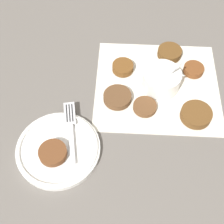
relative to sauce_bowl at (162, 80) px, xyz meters
The scene contains 12 objects.
ground_plane 0.04m from the sauce_bowl, 109.37° to the left, with size 4.00×4.00×0.00m, color #605B56.
napkin 0.03m from the sauce_bowl, 168.15° to the left, with size 0.36×0.33×0.00m.
sauce_bowl is the anchor object (origin of this frame).
fritter_0 0.09m from the sauce_bowl, 121.30° to the right, with size 0.06×0.06×0.01m.
fritter_1 0.12m from the sauce_bowl, 152.38° to the left, with size 0.06×0.06×0.02m.
fritter_2 0.12m from the sauce_bowl, 73.92° to the left, with size 0.07×0.07×0.02m.
fritter_3 0.13m from the sauce_bowl, 50.89° to the right, with size 0.08×0.08×0.02m.
fritter_4 0.11m from the sauce_bowl, 28.47° to the left, with size 0.06×0.06×0.02m.
fritter_5 0.13m from the sauce_bowl, 157.26° to the right, with size 0.08×0.08×0.02m.
serving_plate 0.34m from the sauce_bowl, 141.93° to the right, with size 0.21×0.21×0.02m.
fritter_on_plate 0.36m from the sauce_bowl, 140.17° to the right, with size 0.07×0.07×0.02m.
fork 0.28m from the sauce_bowl, 148.61° to the right, with size 0.05×0.18×0.00m.
Camera 1 is at (-0.12, -0.58, 0.70)m, focal length 50.00 mm.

